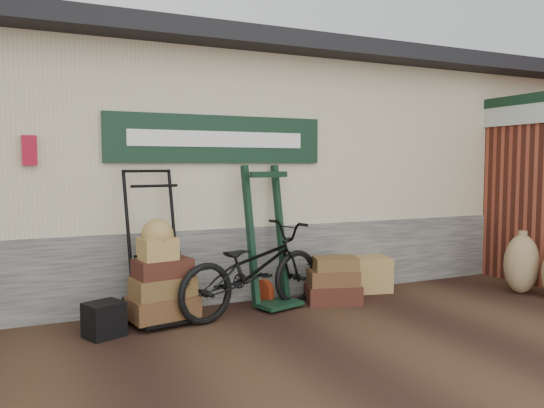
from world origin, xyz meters
The scene contains 10 objects.
ground centered at (0.00, 0.00, 0.00)m, with size 80.00×80.00×0.00m, color black.
station_building centered at (-0.01, 2.74, 1.61)m, with size 14.40×4.10×3.20m.
brick_outbuilding centered at (4.70, 1.19, 1.30)m, with size 1.71×4.51×2.62m.
porter_trolley centered at (-1.12, 0.65, 0.82)m, with size 0.82×0.61×1.64m, color black, non-canonical shape.
green_barrow centered at (0.21, 0.68, 0.82)m, with size 0.59×0.50×1.65m, color black, non-canonical shape.
suitcase_stack centered at (0.96, 0.48, 0.28)m, with size 0.64×0.40×0.56m, color #3D1C13, non-canonical shape.
wicker_hamper centered at (1.63, 0.84, 0.22)m, with size 0.69×0.45×0.45m, color olive.
black_trunk centered at (-1.70, 0.31, 0.17)m, with size 0.34×0.29×0.34m, color black.
bicycle centered at (-0.08, 0.46, 0.56)m, with size 1.92×0.67×1.11m, color black.
burlap_sack_left centered at (3.42, -0.12, 0.38)m, with size 0.48×0.40×0.76m, color #8A674A.
Camera 1 is at (-2.31, -4.91, 1.66)m, focal length 35.00 mm.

